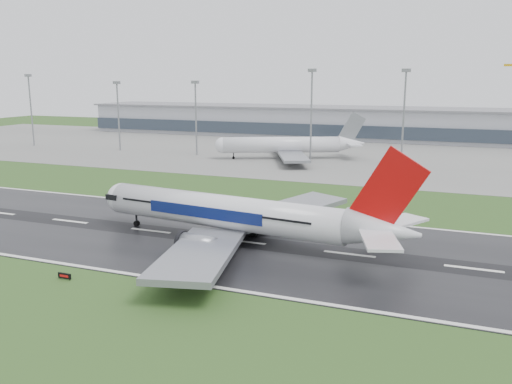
% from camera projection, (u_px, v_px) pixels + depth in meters
% --- Properties ---
extents(ground, '(520.00, 520.00, 0.00)m').
position_uv_depth(ground, '(70.00, 222.00, 112.59)').
color(ground, '#254419').
rests_on(ground, ground).
extents(runway, '(400.00, 45.00, 0.10)m').
position_uv_depth(runway, '(70.00, 221.00, 112.58)').
color(runway, black).
rests_on(runway, ground).
extents(apron, '(400.00, 130.00, 0.08)m').
position_uv_depth(apron, '(269.00, 150.00, 226.56)').
color(apron, slate).
rests_on(apron, ground).
extents(terminal, '(240.00, 36.00, 15.00)m').
position_uv_depth(terminal, '(307.00, 122.00, 279.71)').
color(terminal, '#989AA3').
rests_on(terminal, ground).
extents(main_airliner, '(70.06, 67.41, 18.73)m').
position_uv_depth(main_airliner, '(243.00, 194.00, 95.40)').
color(main_airliner, silver).
rests_on(main_airliner, runway).
extents(parked_airliner, '(75.00, 72.97, 17.01)m').
position_uv_depth(parked_airliner, '(288.00, 136.00, 199.50)').
color(parked_airliner, silver).
rests_on(parked_airliner, apron).
extents(runway_sign, '(2.30, 0.30, 1.04)m').
position_uv_depth(runway_sign, '(65.00, 276.00, 79.95)').
color(runway_sign, black).
rests_on(runway_sign, ground).
extents(floodmast_0, '(0.64, 0.64, 30.75)m').
position_uv_depth(floodmast_0, '(31.00, 112.00, 237.53)').
color(floodmast_0, gray).
rests_on(floodmast_0, ground).
extents(floodmast_1, '(0.64, 0.64, 27.73)m').
position_uv_depth(floodmast_1, '(119.00, 118.00, 221.35)').
color(floodmast_1, gray).
rests_on(floodmast_1, ground).
extents(floodmast_2, '(0.64, 0.64, 28.00)m').
position_uv_depth(floodmast_2, '(196.00, 120.00, 208.44)').
color(floodmast_2, gray).
rests_on(floodmast_2, ground).
extents(floodmast_3, '(0.64, 0.64, 32.21)m').
position_uv_depth(floodmast_3, '(311.00, 118.00, 191.43)').
color(floodmast_3, gray).
rests_on(floodmast_3, ground).
extents(floodmast_4, '(0.64, 0.64, 32.02)m').
position_uv_depth(floodmast_4, '(403.00, 120.00, 179.98)').
color(floodmast_4, gray).
rests_on(floodmast_4, ground).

